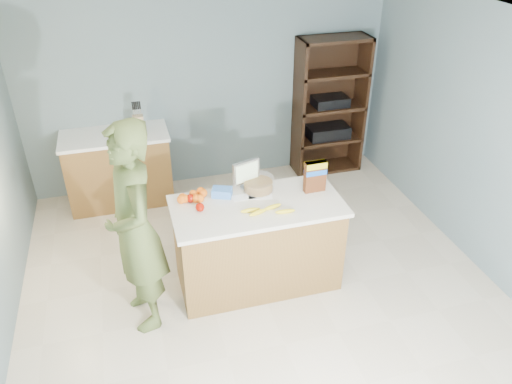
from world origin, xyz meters
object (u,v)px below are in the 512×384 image
object	(u,v)px
shelving_unit	(328,108)
cereal_box	(315,174)
tv	(246,173)
person	(135,230)
counter_peninsula	(257,247)

from	to	relation	value
shelving_unit	cereal_box	xyz separation A→B (m)	(-0.97, -1.97, 0.21)
shelving_unit	tv	bearing A→B (deg)	-132.17
cereal_box	tv	bearing A→B (deg)	159.06
tv	person	bearing A→B (deg)	-155.27
counter_peninsula	person	size ratio (longest dim) A/B	0.82
person	tv	world-z (taller)	person
shelving_unit	tv	distance (m)	2.35
shelving_unit	cereal_box	size ratio (longest dim) A/B	5.90
tv	cereal_box	size ratio (longest dim) A/B	0.92
counter_peninsula	tv	xyz separation A→B (m)	(-0.02, 0.31, 0.64)
person	tv	bearing A→B (deg)	103.75
counter_peninsula	person	xyz separation A→B (m)	(-1.10, -0.18, 0.54)
shelving_unit	counter_peninsula	bearing A→B (deg)	-127.11
shelving_unit	person	bearing A→B (deg)	-139.87
shelving_unit	cereal_box	bearing A→B (deg)	-116.28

